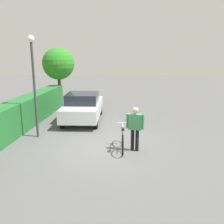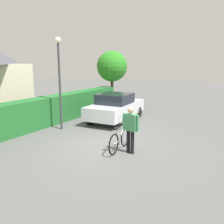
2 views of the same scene
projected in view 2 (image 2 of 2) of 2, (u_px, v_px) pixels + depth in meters
The scene contains 7 objects.
ground_plane at pixel (106, 146), 9.41m from camera, with size 60.00×60.00×0.00m, color #555555.
hedge_row at pixel (28, 115), 11.42m from camera, with size 14.41×0.90×1.43m, color #21652B.
parked_car_near at pixel (116, 107), 13.25m from camera, with size 4.12×2.09×1.50m.
bicycle at pixel (120, 139), 8.91m from camera, with size 1.76×0.50×0.94m.
person_rider at pixel (131, 126), 8.52m from camera, with size 0.26×0.67×1.67m.
street_lamp at pixel (59, 71), 11.22m from camera, with size 0.28×0.28×4.27m.
tree_kerbside at pixel (112, 66), 17.23m from camera, with size 2.14×2.14×3.92m.
Camera 2 is at (-7.59, -4.73, 3.22)m, focal length 39.23 mm.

